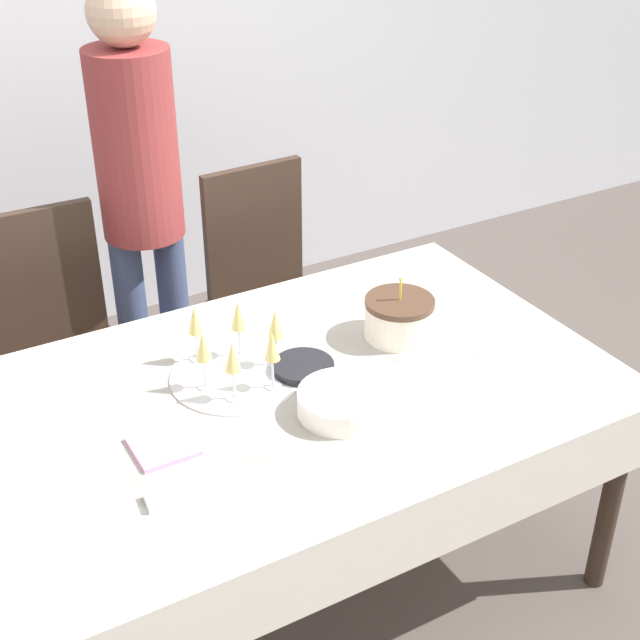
{
  "coord_description": "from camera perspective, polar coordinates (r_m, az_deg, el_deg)",
  "views": [
    {
      "loc": [
        -0.89,
        -1.78,
        2.11
      ],
      "look_at": [
        0.18,
        0.1,
        0.84
      ],
      "focal_mm": 50.0,
      "sensor_mm": 36.0,
      "label": 1
    }
  ],
  "objects": [
    {
      "name": "ground_plane",
      "position": [
        2.91,
        -2.2,
        -16.28
      ],
      "size": [
        12.0,
        12.0,
        0.0
      ],
      "primitive_type": "plane",
      "color": "#564C47"
    },
    {
      "name": "wall_back",
      "position": [
        3.86,
        -16.47,
        17.86
      ],
      "size": [
        8.0,
        0.05,
        2.7
      ],
      "color": "silver",
      "rests_on": "ground_plane"
    },
    {
      "name": "dining_table",
      "position": [
        2.49,
        -2.48,
        -6.38
      ],
      "size": [
        1.82,
        1.11,
        0.72
      ],
      "color": "silver",
      "rests_on": "ground_plane"
    },
    {
      "name": "dining_chair_far_left",
      "position": [
        3.13,
        -16.47,
        -1.25
      ],
      "size": [
        0.43,
        0.43,
        0.97
      ],
      "color": "#38281E",
      "rests_on": "ground_plane"
    },
    {
      "name": "dining_chair_far_right",
      "position": [
        3.35,
        -3.26,
        2.26
      ],
      "size": [
        0.44,
        0.44,
        0.97
      ],
      "color": "#38281E",
      "rests_on": "ground_plane"
    },
    {
      "name": "birthday_cake",
      "position": [
        2.64,
        5.07,
        0.15
      ],
      "size": [
        0.21,
        0.21,
        0.2
      ],
      "color": "silver",
      "rests_on": "dining_table"
    },
    {
      "name": "champagne_tray",
      "position": [
        2.45,
        -5.4,
        -2.18
      ],
      "size": [
        0.37,
        0.37,
        0.18
      ],
      "color": "silver",
      "rests_on": "dining_table"
    },
    {
      "name": "plate_stack_main",
      "position": [
        2.33,
        1.46,
        -5.27
      ],
      "size": [
        0.24,
        0.24,
        0.06
      ],
      "color": "silver",
      "rests_on": "dining_table"
    },
    {
      "name": "plate_stack_dessert",
      "position": [
        2.49,
        -1.08,
        -3.07
      ],
      "size": [
        0.17,
        0.17,
        0.03
      ],
      "color": "black",
      "rests_on": "dining_table"
    },
    {
      "name": "cake_knife",
      "position": [
        2.58,
        8.13,
        -2.4
      ],
      "size": [
        0.28,
        0.15,
        0.0
      ],
      "color": "silver",
      "rests_on": "dining_table"
    },
    {
      "name": "fork_pile",
      "position": [
        2.11,
        -8.81,
        -10.92
      ],
      "size": [
        0.18,
        0.08,
        0.02
      ],
      "color": "silver",
      "rests_on": "dining_table"
    },
    {
      "name": "napkin_pile",
      "position": [
        2.26,
        -10.0,
        -7.93
      ],
      "size": [
        0.15,
        0.15,
        0.01
      ],
      "color": "pink",
      "rests_on": "dining_table"
    },
    {
      "name": "person_standing",
      "position": [
        3.1,
        -11.49,
        8.79
      ],
      "size": [
        0.28,
        0.28,
        1.66
      ],
      "color": "#3F4C72",
      "rests_on": "ground_plane"
    }
  ]
}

